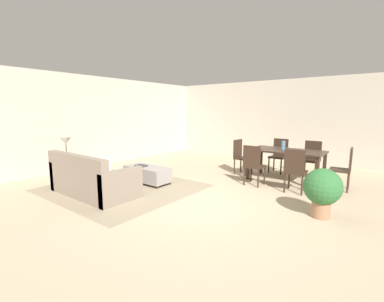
# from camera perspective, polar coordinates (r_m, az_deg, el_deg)

# --- Properties ---
(ground_plane) EXTENTS (10.80, 10.80, 0.00)m
(ground_plane) POSITION_cam_1_polar(r_m,az_deg,el_deg) (5.09, 2.53, -10.60)
(ground_plane) COLOR tan
(wall_back) EXTENTS (9.00, 0.12, 2.70)m
(wall_back) POSITION_cam_1_polar(r_m,az_deg,el_deg) (9.35, 20.60, 6.19)
(wall_back) COLOR #BCB2A0
(wall_back) RESTS_ON ground_plane
(wall_left) EXTENTS (0.12, 11.00, 2.70)m
(wall_left) POSITION_cam_1_polar(r_m,az_deg,el_deg) (8.50, -21.08, 5.95)
(wall_left) COLOR #BCB2A0
(wall_left) RESTS_ON ground_plane
(area_rug) EXTENTS (3.00, 2.80, 0.01)m
(area_rug) POSITION_cam_1_polar(r_m,az_deg,el_deg) (6.04, -14.73, -7.69)
(area_rug) COLOR gray
(area_rug) RESTS_ON ground_plane
(couch) EXTENTS (1.90, 0.90, 0.86)m
(couch) POSITION_cam_1_polar(r_m,az_deg,el_deg) (5.70, -20.85, -5.96)
(couch) COLOR gray
(couch) RESTS_ON ground_plane
(ottoman_table) EXTENTS (1.13, 0.50, 0.39)m
(ottoman_table) POSITION_cam_1_polar(r_m,az_deg,el_deg) (6.27, -9.72, -4.84)
(ottoman_table) COLOR gray
(ottoman_table) RESTS_ON ground_plane
(side_table) EXTENTS (0.40, 0.40, 0.56)m
(side_table) POSITION_cam_1_polar(r_m,az_deg,el_deg) (6.81, -25.45, -2.57)
(side_table) COLOR brown
(side_table) RESTS_ON ground_plane
(table_lamp) EXTENTS (0.26, 0.26, 0.53)m
(table_lamp) POSITION_cam_1_polar(r_m,az_deg,el_deg) (6.74, -25.75, 1.84)
(table_lamp) COLOR brown
(table_lamp) RESTS_ON side_table
(dining_table) EXTENTS (1.68, 0.89, 0.76)m
(dining_table) POSITION_cam_1_polar(r_m,az_deg,el_deg) (6.63, 19.73, -0.57)
(dining_table) COLOR #332319
(dining_table) RESTS_ON ground_plane
(dining_chair_near_left) EXTENTS (0.41, 0.41, 0.92)m
(dining_chair_near_left) POSITION_cam_1_polar(r_m,az_deg,el_deg) (6.05, 13.17, -2.57)
(dining_chair_near_left) COLOR #332319
(dining_chair_near_left) RESTS_ON ground_plane
(dining_chair_near_right) EXTENTS (0.42, 0.42, 0.92)m
(dining_chair_near_right) POSITION_cam_1_polar(r_m,az_deg,el_deg) (5.76, 21.49, -3.53)
(dining_chair_near_right) COLOR #332319
(dining_chair_near_right) RESTS_ON ground_plane
(dining_chair_far_left) EXTENTS (0.42, 0.42, 0.92)m
(dining_chair_far_left) POSITION_cam_1_polar(r_m,az_deg,el_deg) (7.57, 18.39, -0.52)
(dining_chair_far_left) COLOR #332319
(dining_chair_far_left) RESTS_ON ground_plane
(dining_chair_far_right) EXTENTS (0.41, 0.41, 0.92)m
(dining_chair_far_right) POSITION_cam_1_polar(r_m,az_deg,el_deg) (7.33, 24.53, -1.16)
(dining_chair_far_right) COLOR #332319
(dining_chair_far_right) RESTS_ON ground_plane
(dining_chair_head_east) EXTENTS (0.43, 0.43, 0.92)m
(dining_chair_head_east) POSITION_cam_1_polar(r_m,az_deg,el_deg) (6.42, 30.28, -2.89)
(dining_chair_head_east) COLOR #332319
(dining_chair_head_east) RESTS_ON ground_plane
(dining_chair_head_west) EXTENTS (0.41, 0.41, 0.92)m
(dining_chair_head_west) POSITION_cam_1_polar(r_m,az_deg,el_deg) (7.12, 10.54, -0.79)
(dining_chair_head_west) COLOR #332319
(dining_chair_head_west) RESTS_ON ground_plane
(vase_centerpiece) EXTENTS (0.09, 0.09, 0.21)m
(vase_centerpiece) POSITION_cam_1_polar(r_m,az_deg,el_deg) (6.58, 19.19, 1.15)
(vase_centerpiece) COLOR slate
(vase_centerpiece) RESTS_ON dining_table
(book_on_ottoman) EXTENTS (0.27, 0.22, 0.03)m
(book_on_ottoman) POSITION_cam_1_polar(r_m,az_deg,el_deg) (6.29, -11.00, -3.16)
(book_on_ottoman) COLOR #333338
(book_on_ottoman) RESTS_ON ottoman_table
(potted_plant) EXTENTS (0.58, 0.58, 0.80)m
(potted_plant) POSITION_cam_1_polar(r_m,az_deg,el_deg) (4.65, 26.47, -7.36)
(potted_plant) COLOR #996B4C
(potted_plant) RESTS_ON ground_plane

